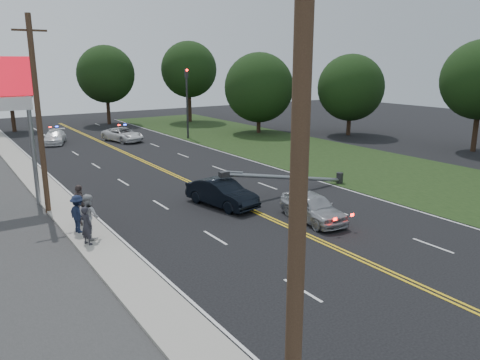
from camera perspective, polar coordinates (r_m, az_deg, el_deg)
ground at (r=20.52m, az=11.84°, el=-8.25°), size 120.00×120.00×0.00m
sidewalk at (r=24.99m, az=-19.58°, el=-4.51°), size 1.80×70.00×0.12m
grass_verge at (r=36.55m, az=15.79°, el=1.49°), size 12.00×80.00×0.01m
centerline_yellow at (r=28.01m, az=-2.73°, el=-1.79°), size 0.36×80.00×0.00m
pylon_sign at (r=27.43m, az=-27.01°, el=9.07°), size 3.20×0.35×8.00m
traffic_signal at (r=48.58m, az=-6.48°, el=9.99°), size 0.28×0.41×7.05m
fallen_streetlight at (r=28.54m, az=6.57°, el=0.32°), size 9.36×0.44×1.91m
utility_pole_near at (r=7.35m, az=6.96°, el=-7.08°), size 1.60×0.28×10.00m
utility_pole_mid at (r=25.72m, az=-23.35°, el=7.16°), size 1.60×0.28×10.00m
tree_6 at (r=58.89m, az=-26.33°, el=10.34°), size 5.32×5.32×7.87m
tree_7 at (r=61.84m, az=-16.03°, el=12.29°), size 7.07×7.07×9.75m
tree_8 at (r=62.46m, az=-6.25°, el=13.25°), size 7.18×7.18×10.33m
tree_9 at (r=52.27m, az=2.33°, el=11.19°), size 7.58×7.58×8.76m
tree_13 at (r=51.72m, az=13.36°, el=10.90°), size 6.98×6.98×8.55m
crashed_sedan at (r=25.67m, az=-2.24°, el=-1.59°), size 2.43×4.72×1.48m
waiting_sedan at (r=23.59m, az=8.89°, el=-3.27°), size 2.16×4.34×1.42m
emergency_a at (r=48.23m, az=-14.12°, el=5.39°), size 3.43×5.24×1.34m
emergency_b at (r=48.82m, az=-21.67°, el=4.88°), size 3.18×4.75×1.28m
bystander_a at (r=21.05m, az=-18.20°, el=-5.28°), size 0.61×0.73×1.69m
bystander_b at (r=21.71m, az=-17.96°, el=-4.21°), size 1.00×1.15×2.02m
bystander_c at (r=22.62m, az=-19.12°, el=-3.91°), size 0.96×1.28×1.76m
bystander_d at (r=23.60m, az=-18.94°, el=-2.89°), size 0.76×1.24×1.97m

